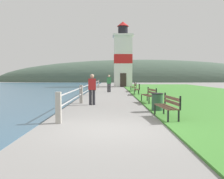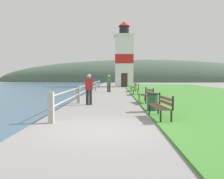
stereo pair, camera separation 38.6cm
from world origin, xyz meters
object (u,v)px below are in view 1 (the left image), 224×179
at_px(park_bench_by_lighthouse, 134,86).
at_px(person_strolling, 92,88).
at_px(person_by_railing, 109,83).
at_px(trash_bin, 157,102).
at_px(park_bench_far, 137,89).
at_px(lighthouse, 123,58).
at_px(park_bench_midway, 149,94).
at_px(park_bench_near, 168,105).

bearing_deg(park_bench_by_lighthouse, person_strolling, 74.08).
distance_m(person_by_railing, trash_bin, 13.70).
relative_size(park_bench_far, park_bench_by_lighthouse, 0.88).
xyz_separation_m(lighthouse, person_by_railing, (-1.92, -12.66, -3.33)).
relative_size(person_by_railing, trash_bin, 2.05).
bearing_deg(lighthouse, person_strolling, -96.62).
distance_m(park_bench_midway, lighthouse, 23.00).
bearing_deg(person_by_railing, park_bench_midway, -172.47).
bearing_deg(person_by_railing, park_bench_near, -177.78).
bearing_deg(person_strolling, park_bench_midway, -79.89).
xyz_separation_m(park_bench_near, lighthouse, (-0.48, 28.13, 3.72)).
distance_m(park_bench_far, person_by_railing, 4.37).
xyz_separation_m(park_bench_by_lighthouse, trash_bin, (-0.21, -14.45, -0.12)).
height_order(person_strolling, trash_bin, person_strolling).
relative_size(park_bench_midway, person_by_railing, 1.01).
xyz_separation_m(park_bench_near, person_strolling, (-3.22, 4.57, 0.40)).
bearing_deg(park_bench_midway, lighthouse, -96.41).
distance_m(park_bench_midway, person_by_railing, 10.35).
distance_m(lighthouse, person_by_railing, 13.23).
bearing_deg(trash_bin, park_bench_midway, 87.22).
height_order(park_bench_far, lighthouse, lighthouse).
distance_m(park_bench_by_lighthouse, trash_bin, 14.46).
relative_size(park_bench_far, trash_bin, 2.02).
height_order(person_by_railing, trash_bin, person_by_railing).
distance_m(park_bench_midway, person_strolling, 3.47).
bearing_deg(park_bench_near, person_by_railing, -86.10).
distance_m(person_strolling, trash_bin, 4.12).
height_order(park_bench_far, trash_bin, park_bench_far).
height_order(park_bench_midway, trash_bin, park_bench_midway).
relative_size(park_bench_near, park_bench_by_lighthouse, 0.95).
bearing_deg(lighthouse, park_bench_near, -89.02).
height_order(park_bench_far, park_bench_by_lighthouse, same).
xyz_separation_m(park_bench_midway, person_by_railing, (-2.53, 10.03, 0.40)).
height_order(park_bench_midway, person_strolling, person_strolling).
height_order(park_bench_by_lighthouse, person_strolling, person_strolling).
bearing_deg(trash_bin, person_strolling, 140.81).
relative_size(park_bench_near, person_strolling, 1.06).
relative_size(park_bench_near, trash_bin, 2.17).
height_order(park_bench_near, person_by_railing, person_by_railing).
relative_size(park_bench_midway, park_bench_by_lighthouse, 0.91).
distance_m(park_bench_far, lighthouse, 16.67).
xyz_separation_m(park_bench_by_lighthouse, lighthouse, (-0.65, 11.69, 3.72)).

